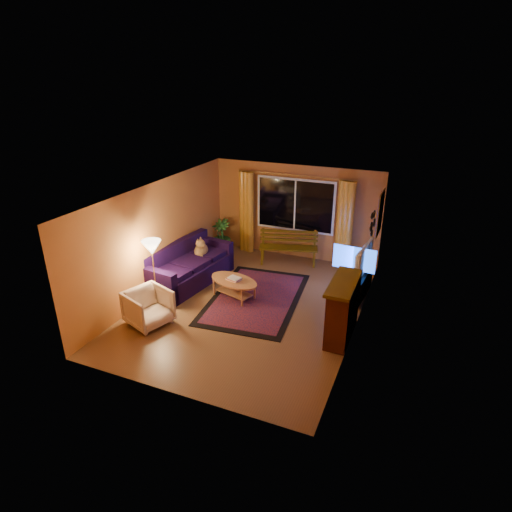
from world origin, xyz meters
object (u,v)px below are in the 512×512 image
at_px(bench, 288,256).
at_px(sofa, 189,264).
at_px(tv_console, 356,284).
at_px(armchair, 148,306).
at_px(floor_lamp, 154,274).
at_px(coffee_table, 234,288).

distance_m(bench, sofa, 2.69).
bearing_deg(tv_console, bench, 155.72).
xyz_separation_m(bench, tv_console, (1.97, -1.06, 0.04)).
xyz_separation_m(bench, sofa, (-1.82, -1.96, 0.25)).
distance_m(sofa, tv_console, 3.91).
height_order(sofa, armchair, sofa).
height_order(bench, floor_lamp, floor_lamp).
distance_m(bench, tv_console, 2.24).
bearing_deg(coffee_table, bench, 76.84).
relative_size(floor_lamp, coffee_table, 1.27).
distance_m(bench, coffee_table, 2.27).
distance_m(sofa, floor_lamp, 1.30).
xyz_separation_m(sofa, floor_lamp, (-0.05, -1.27, 0.29)).
bearing_deg(bench, sofa, -148.98).
relative_size(bench, tv_console, 1.16).
relative_size(armchair, coffee_table, 0.67).
relative_size(coffee_table, tv_console, 0.93).
height_order(bench, coffee_table, bench).
bearing_deg(coffee_table, floor_lamp, -143.21).
distance_m(floor_lamp, tv_console, 4.44).
bearing_deg(bench, floor_lamp, -136.16).
height_order(coffee_table, tv_console, tv_console).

